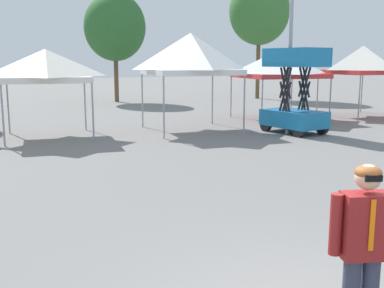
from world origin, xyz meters
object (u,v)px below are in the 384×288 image
person_foreground (363,245)px  canopy_tent_far_left (191,54)px  tree_behind_tents_center (259,12)px  tree_behind_tents_left (115,27)px  light_pole_near_lift (292,1)px  scissor_lift (294,106)px  canopy_tent_behind_center (279,64)px  canopy_tent_right_of_center (363,60)px  canopy_tent_left_of_center (46,66)px

person_foreground → canopy_tent_far_left: bearing=74.4°
tree_behind_tents_center → tree_behind_tents_left: size_ratio=1.20×
canopy_tent_far_left → light_pole_near_lift: light_pole_near_lift is taller
scissor_lift → canopy_tent_behind_center: bearing=65.8°
canopy_tent_right_of_center → light_pole_near_lift: (-6.31, -3.34, 2.02)m
canopy_tent_behind_center → scissor_lift: (-1.69, -3.75, -1.51)m
canopy_tent_left_of_center → light_pole_near_lift: 8.85m
canopy_tent_right_of_center → tree_behind_tents_center: 11.93m
canopy_tent_far_left → canopy_tent_behind_center: (5.03, 1.77, -0.40)m
canopy_tent_behind_center → light_pole_near_lift: bearing=-117.8°
person_foreground → canopy_tent_behind_center: bearing=60.1°
canopy_tent_behind_center → tree_behind_tents_left: (-4.74, 11.93, 2.25)m
scissor_lift → light_pole_near_lift: bearing=-157.9°
person_foreground → tree_behind_tents_left: (4.06, 27.21, 3.73)m
canopy_tent_far_left → light_pole_near_lift: 4.08m
canopy_tent_right_of_center → tree_behind_tents_left: 15.54m
tree_behind_tents_center → light_pole_near_lift: bearing=-116.1°
canopy_tent_right_of_center → canopy_tent_left_of_center: bearing=-176.7°
canopy_tent_far_left → scissor_lift: bearing=-30.7°
canopy_tent_right_of_center → person_foreground: 19.73m
light_pole_near_lift → tree_behind_tents_center: size_ratio=1.00×
tree_behind_tents_center → canopy_tent_behind_center: bearing=-115.4°
tree_behind_tents_center → tree_behind_tents_left: (-9.91, 1.08, -1.23)m
person_foreground → tree_behind_tents_center: 30.04m
canopy_tent_left_of_center → person_foreground: size_ratio=1.75×
scissor_lift → tree_behind_tents_left: (-3.05, 15.69, 3.76)m
canopy_tent_behind_center → canopy_tent_far_left: bearing=-160.6°
canopy_tent_right_of_center → scissor_lift: canopy_tent_right_of_center is taller
canopy_tent_far_left → canopy_tent_behind_center: size_ratio=1.00×
canopy_tent_left_of_center → person_foreground: canopy_tent_left_of_center is taller
canopy_tent_left_of_center → tree_behind_tents_left: tree_behind_tents_left is taller
person_foreground → canopy_tent_right_of_center: bearing=48.4°
person_foreground → tree_behind_tents_left: size_ratio=0.26×
canopy_tent_left_of_center → canopy_tent_right_of_center: (14.50, 0.84, 0.20)m
scissor_lift → person_foreground: size_ratio=1.75×
scissor_lift → person_foreground: scissor_lift is taller
person_foreground → light_pole_near_lift: size_ratio=0.21×
canopy_tent_right_of_center → person_foreground: bearing=-131.6°
canopy_tent_right_of_center → light_pole_near_lift: light_pole_near_lift is taller
light_pole_near_lift → tree_behind_tents_left: size_ratio=1.20×
person_foreground → light_pole_near_lift: (6.74, 11.37, 3.68)m
canopy_tent_far_left → tree_behind_tents_center: (10.20, 12.63, 3.09)m
canopy_tent_far_left → tree_behind_tents_center: tree_behind_tents_center is taller
tree_behind_tents_left → canopy_tent_right_of_center: bearing=-54.3°
canopy_tent_far_left → tree_behind_tents_center: 16.52m
person_foreground → tree_behind_tents_center: bearing=61.9°
tree_behind_tents_center → canopy_tent_left_of_center: bearing=-141.5°
canopy_tent_far_left → light_pole_near_lift: bearing=-35.7°
canopy_tent_behind_center → scissor_lift: size_ratio=1.18×
scissor_lift → light_pole_near_lift: light_pole_near_lift is taller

